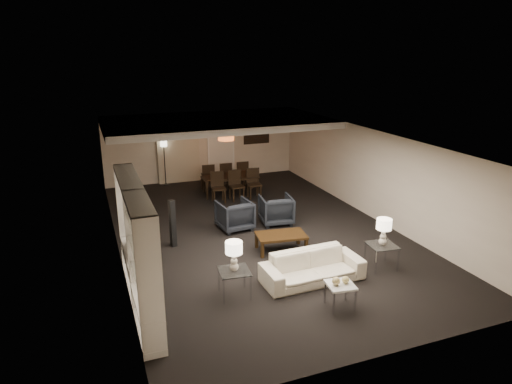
{
  "coord_description": "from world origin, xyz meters",
  "views": [
    {
      "loc": [
        -3.99,
        -10.47,
        4.62
      ],
      "look_at": [
        0.0,
        0.0,
        1.1
      ],
      "focal_mm": 32.0,
      "sensor_mm": 36.0,
      "label": 1
    }
  ],
  "objects": [
    {
      "name": "ceiling",
      "position": [
        0.0,
        0.0,
        2.5
      ],
      "size": [
        7.0,
        11.0,
        0.02
      ],
      "primitive_type": "cube",
      "color": "silver",
      "rests_on": "ground"
    },
    {
      "name": "sofa",
      "position": [
        0.14,
        -2.92,
        0.31
      ],
      "size": [
        2.14,
        0.89,
        0.62
      ],
      "primitive_type": "imported",
      "rotation": [
        0.0,
        0.0,
        0.03
      ],
      "color": "beige",
      "rests_on": "floor"
    },
    {
      "name": "gold_gourd_a",
      "position": [
        0.04,
        -4.02,
        0.56
      ],
      "size": [
        0.16,
        0.16,
        0.16
      ],
      "primitive_type": "sphere",
      "color": "tan",
      "rests_on": "marble_table"
    },
    {
      "name": "chair_nm",
      "position": [
        0.37,
        2.7,
        0.48
      ],
      "size": [
        0.46,
        0.46,
        0.95
      ],
      "primitive_type": null,
      "rotation": [
        0.0,
        0.0,
        0.04
      ],
      "color": "black",
      "rests_on": "floor"
    },
    {
      "name": "wall_front",
      "position": [
        0.0,
        -5.5,
        1.25
      ],
      "size": [
        7.0,
        0.02,
        2.5
      ],
      "primitive_type": "cube",
      "color": "#C1B09B",
      "rests_on": "ground"
    },
    {
      "name": "pendant_light",
      "position": [
        0.3,
        3.5,
        1.92
      ],
      "size": [
        0.52,
        0.52,
        0.24
      ],
      "primitive_type": "cylinder",
      "color": "#D8591E",
      "rests_on": "ceiling_soffit"
    },
    {
      "name": "chair_fr",
      "position": [
        0.97,
        4.0,
        0.48
      ],
      "size": [
        0.46,
        0.46,
        0.95
      ],
      "primitive_type": null,
      "rotation": [
        0.0,
        0.0,
        3.1
      ],
      "color": "black",
      "rests_on": "floor"
    },
    {
      "name": "chair_nl",
      "position": [
        -0.23,
        2.7,
        0.48
      ],
      "size": [
        0.48,
        0.48,
        0.95
      ],
      "primitive_type": null,
      "rotation": [
        0.0,
        0.0,
        -0.09
      ],
      "color": "black",
      "rests_on": "floor"
    },
    {
      "name": "chair_fl",
      "position": [
        -0.23,
        4.0,
        0.48
      ],
      "size": [
        0.47,
        0.47,
        0.95
      ],
      "primitive_type": null,
      "rotation": [
        0.0,
        0.0,
        3.07
      ],
      "color": "black",
      "rests_on": "floor"
    },
    {
      "name": "painting",
      "position": [
        2.1,
        5.46,
        1.55
      ],
      "size": [
        0.95,
        0.04,
        0.65
      ],
      "primitive_type": "cube",
      "color": "#142D38",
      "rests_on": "wall_back"
    },
    {
      "name": "floor_lamp",
      "position": [
        -1.44,
        5.2,
        0.81
      ],
      "size": [
        0.27,
        0.27,
        1.61
      ],
      "primitive_type": null,
      "rotation": [
        0.0,
        0.0,
        -0.15
      ],
      "color": "black",
      "rests_on": "floor"
    },
    {
      "name": "chair_fm",
      "position": [
        0.37,
        4.0,
        0.48
      ],
      "size": [
        0.45,
        0.45,
        0.95
      ],
      "primitive_type": null,
      "rotation": [
        0.0,
        0.0,
        3.11
      ],
      "color": "black",
      "rests_on": "floor"
    },
    {
      "name": "vase_blue",
      "position": [
        -3.31,
        -3.79,
        1.15
      ],
      "size": [
        0.17,
        0.17,
        0.17
      ],
      "primitive_type": "imported",
      "color": "#2553A2",
      "rests_on": "media_unit"
    },
    {
      "name": "floor_speaker",
      "position": [
        -2.22,
        -0.14,
        0.59
      ],
      "size": [
        0.16,
        0.16,
        1.18
      ],
      "primitive_type": "cube",
      "rotation": [
        0.0,
        0.0,
        0.33
      ],
      "color": "black",
      "rests_on": "floor"
    },
    {
      "name": "dining_table",
      "position": [
        0.37,
        3.35,
        0.32
      ],
      "size": [
        1.95,
        1.26,
        0.64
      ],
      "primitive_type": "imported",
      "rotation": [
        0.0,
        0.0,
        -0.14
      ],
      "color": "black",
      "rests_on": "floor"
    },
    {
      "name": "side_table_right",
      "position": [
        1.84,
        -2.92,
        0.27
      ],
      "size": [
        0.65,
        0.65,
        0.54
      ],
      "primitive_type": null,
      "rotation": [
        0.0,
        0.0,
        -0.12
      ],
      "color": "silver",
      "rests_on": "floor"
    },
    {
      "name": "floor",
      "position": [
        0.0,
        0.0,
        0.0
      ],
      "size": [
        11.0,
        11.0,
        0.0
      ],
      "primitive_type": "plane",
      "color": "black",
      "rests_on": "ground"
    },
    {
      "name": "vase_amber",
      "position": [
        -3.31,
        -3.26,
        1.65
      ],
      "size": [
        0.18,
        0.18,
        0.19
      ],
      "primitive_type": "imported",
      "color": "#B7933D",
      "rests_on": "media_unit"
    },
    {
      "name": "side_table_left",
      "position": [
        -1.56,
        -2.92,
        0.27
      ],
      "size": [
        0.64,
        0.64,
        0.54
      ],
      "primitive_type": null,
      "rotation": [
        0.0,
        0.0,
        -0.11
      ],
      "color": "white",
      "rests_on": "floor"
    },
    {
      "name": "media_unit",
      "position": [
        -3.31,
        -2.6,
        1.18
      ],
      "size": [
        0.38,
        3.4,
        2.35
      ],
      "primitive_type": null,
      "color": "white",
      "rests_on": "wall_left"
    },
    {
      "name": "wall_right",
      "position": [
        3.5,
        0.0,
        1.25
      ],
      "size": [
        0.02,
        11.0,
        2.5
      ],
      "primitive_type": "cube",
      "color": "#C1B09B",
      "rests_on": "ground"
    },
    {
      "name": "table_lamp_right",
      "position": [
        1.84,
        -2.92,
        0.84
      ],
      "size": [
        0.34,
        0.34,
        0.6
      ],
      "primitive_type": null,
      "rotation": [
        0.0,
        0.0,
        0.04
      ],
      "color": "beige",
      "rests_on": "side_table_right"
    },
    {
      "name": "television",
      "position": [
        -3.28,
        -1.78,
        1.06
      ],
      "size": [
        1.08,
        0.14,
        0.62
      ],
      "primitive_type": "imported",
      "rotation": [
        0.0,
        0.0,
        1.57
      ],
      "color": "black",
      "rests_on": "media_unit"
    },
    {
      "name": "gold_gourd_b",
      "position": [
        0.24,
        -4.02,
        0.55
      ],
      "size": [
        0.14,
        0.14,
        0.14
      ],
      "primitive_type": "sphere",
      "color": "#D9C572",
      "rests_on": "marble_table"
    },
    {
      "name": "wall_left",
      "position": [
        -3.5,
        0.0,
        1.25
      ],
      "size": [
        0.02,
        11.0,
        2.5
      ],
      "primitive_type": "cube",
      "color": "#C1B09B",
      "rests_on": "ground"
    },
    {
      "name": "door",
      "position": [
        0.7,
        5.47,
        1.05
      ],
      "size": [
        0.9,
        0.05,
        2.1
      ],
      "primitive_type": "cube",
      "color": "silver",
      "rests_on": "wall_back"
    },
    {
      "name": "table_lamp_left",
      "position": [
        -1.56,
        -2.92,
        0.84
      ],
      "size": [
        0.34,
        0.34,
        0.6
      ],
      "primitive_type": null,
      "rotation": [
        0.0,
        0.0,
        0.03
      ],
      "color": "beige",
      "rests_on": "side_table_left"
    },
    {
      "name": "armchair_left",
      "position": [
        -0.46,
        0.38,
        0.39
      ],
      "size": [
        0.93,
        0.95,
        0.79
      ],
      "primitive_type": "imported",
      "rotation": [
        0.0,
        0.0,
        3.25
      ],
      "color": "black",
      "rests_on": "floor"
    },
    {
      "name": "coffee_table",
      "position": [
        0.14,
        -1.32,
        0.21
      ],
      "size": [
        1.25,
        0.83,
        0.42
      ],
      "primitive_type": null,
      "rotation": [
        0.0,
        0.0,
        -0.14
      ],
      "color": "black",
      "rests_on": "floor"
    },
    {
      "name": "marble_table",
      "position": [
        0.14,
        -4.02,
        0.24
      ],
      "size": [
        0.55,
        0.55,
        0.49
      ],
      "primitive_type": null,
      "rotation": [
        0.0,
        0.0,
        -0.14
      ],
      "color": "silver",
      "rests_on": "floor"
    },
    {
      "name": "armchair_right",
      "position": [
        0.74,
        0.38,
        0.39
      ],
      "size": [
        0.95,
        0.97,
        0.79
      ],
      "primitive_type": "imported",
      "rotation": [
        0.0,
        0.0,
        3.01
      ],
      "color": "black",
      "rests_on": "floor"
    },
    {
      "name": "chair_nr",
      "position": [
        0.97,
        2.7,
        0.48
      ],
      "size": [
        0.48,
        0.48,
        0.95
      ],
      "primitive_type": null,
      "rotation": [
        0.0,
        0.0,
        -0.1
      ],
      "color": "black",
      "rests_on": "floor"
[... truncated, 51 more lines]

